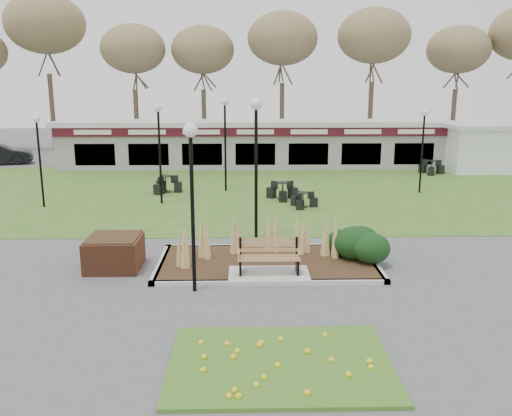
{
  "coord_description": "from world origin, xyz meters",
  "views": [
    {
      "loc": [
        -0.65,
        -13.89,
        5.23
      ],
      "look_at": [
        -0.31,
        2.0,
        1.53
      ],
      "focal_mm": 38.0,
      "sensor_mm": 36.0,
      "label": 1
    }
  ],
  "objects_px": {
    "lamp_post_mid_right": "(225,124)",
    "bistro_set_d": "(431,169)",
    "bistro_set_a": "(166,187)",
    "lamp_post_far_left": "(159,131)",
    "lamp_post_near_right": "(256,138)",
    "lamp_post_mid_left": "(38,141)",
    "service_hut": "(482,147)",
    "lamp_post_far_right": "(423,132)",
    "park_bench": "(269,256)",
    "brick_planter": "(114,252)",
    "food_pavilion": "(255,144)",
    "bistro_set_b": "(282,193)",
    "bistro_set_c": "(303,202)",
    "lamp_post_near_left": "(191,171)"
  },
  "relations": [
    {
      "from": "park_bench",
      "to": "lamp_post_far_right",
      "type": "xyz_separation_m",
      "value": [
        7.8,
        11.34,
        2.33
      ]
    },
    {
      "from": "lamp_post_near_right",
      "to": "bistro_set_c",
      "type": "distance_m",
      "value": 6.01
    },
    {
      "from": "lamp_post_mid_left",
      "to": "lamp_post_far_left",
      "type": "xyz_separation_m",
      "value": [
        4.94,
        0.59,
        0.32
      ]
    },
    {
      "from": "service_hut",
      "to": "bistro_set_a",
      "type": "distance_m",
      "value": 19.0
    },
    {
      "from": "service_hut",
      "to": "brick_planter",
      "type": "bearing_deg",
      "value": -136.48
    },
    {
      "from": "lamp_post_near_right",
      "to": "lamp_post_far_left",
      "type": "xyz_separation_m",
      "value": [
        -4.04,
        5.5,
        -0.27
      ]
    },
    {
      "from": "lamp_post_mid_left",
      "to": "park_bench",
      "type": "bearing_deg",
      "value": -43.0
    },
    {
      "from": "lamp_post_far_right",
      "to": "bistro_set_d",
      "type": "distance_m",
      "value": 6.48
    },
    {
      "from": "bistro_set_a",
      "to": "lamp_post_mid_left",
      "type": "bearing_deg",
      "value": -147.43
    },
    {
      "from": "brick_planter",
      "to": "lamp_post_far_right",
      "type": "height_order",
      "value": "lamp_post_far_right"
    },
    {
      "from": "lamp_post_far_right",
      "to": "bistro_set_d",
      "type": "relative_size",
      "value": 2.74
    },
    {
      "from": "bistro_set_d",
      "to": "lamp_post_far_left",
      "type": "bearing_deg",
      "value": -152.57
    },
    {
      "from": "food_pavilion",
      "to": "bistro_set_b",
      "type": "distance_m",
      "value": 9.85
    },
    {
      "from": "food_pavilion",
      "to": "bistro_set_b",
      "type": "bearing_deg",
      "value": -83.74
    },
    {
      "from": "service_hut",
      "to": "bistro_set_a",
      "type": "bearing_deg",
      "value": -161.34
    },
    {
      "from": "bistro_set_b",
      "to": "brick_planter",
      "type": "bearing_deg",
      "value": -120.6
    },
    {
      "from": "brick_planter",
      "to": "bistro_set_c",
      "type": "relative_size",
      "value": 1.24
    },
    {
      "from": "park_bench",
      "to": "lamp_post_near_left",
      "type": "relative_size",
      "value": 0.4
    },
    {
      "from": "lamp_post_mid_right",
      "to": "bistro_set_c",
      "type": "distance_m",
      "value": 5.87
    },
    {
      "from": "lamp_post_mid_left",
      "to": "lamp_post_far_right",
      "type": "relative_size",
      "value": 0.98
    },
    {
      "from": "lamp_post_near_left",
      "to": "lamp_post_mid_right",
      "type": "relative_size",
      "value": 0.95
    },
    {
      "from": "lamp_post_far_left",
      "to": "bistro_set_a",
      "type": "distance_m",
      "value": 3.8
    },
    {
      "from": "lamp_post_far_right",
      "to": "bistro_set_a",
      "type": "xyz_separation_m",
      "value": [
        -12.27,
        0.34,
        -2.64
      ]
    },
    {
      "from": "food_pavilion",
      "to": "bistro_set_b",
      "type": "relative_size",
      "value": 16.74
    },
    {
      "from": "lamp_post_mid_right",
      "to": "bistro_set_d",
      "type": "relative_size",
      "value": 3.08
    },
    {
      "from": "bistro_set_a",
      "to": "bistro_set_d",
      "type": "bearing_deg",
      "value": 19.05
    },
    {
      "from": "brick_planter",
      "to": "lamp_post_near_right",
      "type": "xyz_separation_m",
      "value": [
        4.13,
        2.96,
        2.97
      ]
    },
    {
      "from": "lamp_post_near_left",
      "to": "lamp_post_far_left",
      "type": "relative_size",
      "value": 0.98
    },
    {
      "from": "service_hut",
      "to": "bistro_set_d",
      "type": "xyz_separation_m",
      "value": [
        -3.29,
        -1.0,
        -1.17
      ]
    },
    {
      "from": "food_pavilion",
      "to": "lamp_post_near_right",
      "type": "height_order",
      "value": "lamp_post_near_right"
    },
    {
      "from": "lamp_post_near_left",
      "to": "lamp_post_near_right",
      "type": "height_order",
      "value": "lamp_post_near_right"
    },
    {
      "from": "lamp_post_mid_right",
      "to": "lamp_post_far_left",
      "type": "bearing_deg",
      "value": -134.38
    },
    {
      "from": "lamp_post_mid_left",
      "to": "lamp_post_mid_right",
      "type": "xyz_separation_m",
      "value": [
        7.67,
        3.38,
        0.44
      ]
    },
    {
      "from": "park_bench",
      "to": "bistro_set_b",
      "type": "relative_size",
      "value": 1.16
    },
    {
      "from": "lamp_post_far_right",
      "to": "bistro_set_d",
      "type": "bearing_deg",
      "value": 65.98
    },
    {
      "from": "lamp_post_mid_right",
      "to": "food_pavilion",
      "type": "bearing_deg",
      "value": 78.42
    },
    {
      "from": "food_pavilion",
      "to": "brick_planter",
      "type": "bearing_deg",
      "value": -103.06
    },
    {
      "from": "lamp_post_near_left",
      "to": "lamp_post_far_right",
      "type": "relative_size",
      "value": 1.07
    },
    {
      "from": "brick_planter",
      "to": "lamp_post_far_left",
      "type": "distance_m",
      "value": 8.89
    },
    {
      "from": "food_pavilion",
      "to": "lamp_post_near_right",
      "type": "distance_m",
      "value": 16.12
    },
    {
      "from": "lamp_post_near_right",
      "to": "lamp_post_mid_left",
      "type": "bearing_deg",
      "value": 151.32
    },
    {
      "from": "lamp_post_mid_right",
      "to": "bistro_set_a",
      "type": "height_order",
      "value": "lamp_post_mid_right"
    },
    {
      "from": "lamp_post_mid_right",
      "to": "lamp_post_far_left",
      "type": "height_order",
      "value": "lamp_post_mid_right"
    },
    {
      "from": "lamp_post_far_left",
      "to": "bistro_set_d",
      "type": "relative_size",
      "value": 2.98
    },
    {
      "from": "park_bench",
      "to": "bistro_set_a",
      "type": "distance_m",
      "value": 12.51
    },
    {
      "from": "park_bench",
      "to": "bistro_set_d",
      "type": "xyz_separation_m",
      "value": [
        10.21,
        16.75,
        -0.31
      ]
    },
    {
      "from": "park_bench",
      "to": "lamp_post_mid_left",
      "type": "height_order",
      "value": "lamp_post_mid_left"
    },
    {
      "from": "lamp_post_far_left",
      "to": "lamp_post_far_right",
      "type": "bearing_deg",
      "value": 9.96
    },
    {
      "from": "lamp_post_near_left",
      "to": "lamp_post_near_right",
      "type": "relative_size",
      "value": 0.91
    },
    {
      "from": "service_hut",
      "to": "lamp_post_mid_right",
      "type": "relative_size",
      "value": 0.97
    }
  ]
}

